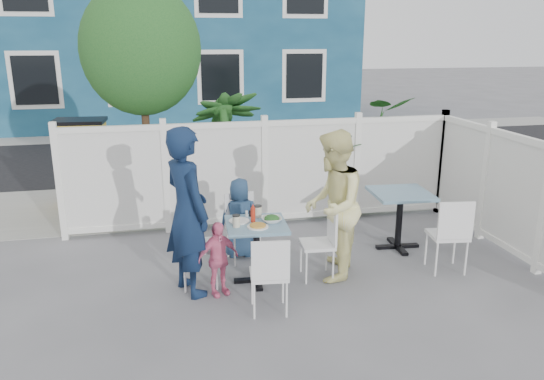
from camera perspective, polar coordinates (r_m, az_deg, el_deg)
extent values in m
plane|color=slate|center=(6.00, 2.92, -11.45)|extent=(80.00, 80.00, 0.00)
cube|color=gray|center=(9.45, -3.07, -0.90)|extent=(24.00, 2.60, 0.01)
cube|color=black|center=(13.00, -5.70, 3.79)|extent=(24.00, 5.00, 0.01)
cube|color=gray|center=(16.03, -7.01, 6.11)|extent=(24.00, 1.60, 0.01)
cube|color=navy|center=(19.15, -9.90, 16.64)|extent=(11.00, 6.00, 6.00)
cube|color=black|center=(16.26, -18.14, 11.26)|extent=(1.20, 0.04, 1.40)
cube|color=black|center=(16.37, -3.79, 12.04)|extent=(1.20, 0.04, 1.40)
cube|color=white|center=(7.92, -0.81, 1.86)|extent=(5.80, 0.04, 1.40)
cube|color=white|center=(7.77, -0.83, 7.15)|extent=(5.86, 0.08, 0.08)
cube|color=white|center=(8.14, -0.79, -3.33)|extent=(5.86, 0.08, 0.12)
cube|color=white|center=(7.49, 24.48, -0.48)|extent=(0.04, 3.60, 1.40)
cube|color=white|center=(7.33, 25.15, 5.07)|extent=(0.08, 3.66, 0.08)
cube|color=white|center=(7.73, 23.82, -5.89)|extent=(0.08, 3.66, 0.12)
cylinder|color=#382316|center=(8.57, -13.30, 5.13)|extent=(0.12, 0.12, 2.40)
ellipsoid|color=#194C1D|center=(8.43, -13.93, 14.51)|extent=(1.80, 1.62, 1.98)
cube|color=gold|center=(9.44, -19.61, 2.57)|extent=(0.80, 0.60, 1.42)
imported|color=#194C1D|center=(8.49, -4.58, 4.01)|extent=(1.38, 1.38, 1.99)
imported|color=#194C1D|center=(8.91, 8.79, 4.05)|extent=(2.03, 1.88, 1.87)
cube|color=teal|center=(6.08, -1.70, -3.77)|extent=(0.73, 0.73, 0.04)
cylinder|color=black|center=(6.21, -1.67, -6.83)|extent=(0.08, 0.08, 0.67)
cube|color=black|center=(6.35, -1.64, -9.61)|extent=(0.54, 0.11, 0.04)
cube|color=black|center=(6.35, -1.64, -9.61)|extent=(0.11, 0.54, 0.04)
cube|color=teal|center=(7.24, 13.71, -0.37)|extent=(0.81, 0.81, 0.04)
cylinder|color=black|center=(7.36, 13.51, -3.26)|extent=(0.09, 0.09, 0.73)
cube|color=black|center=(7.48, 13.32, -5.91)|extent=(0.60, 0.13, 0.04)
cube|color=black|center=(7.48, 13.32, -5.91)|extent=(0.13, 0.60, 0.04)
cube|color=white|center=(6.16, -7.86, -5.99)|extent=(0.43, 0.45, 0.04)
cube|color=white|center=(6.06, -9.84, -3.80)|extent=(0.04, 0.44, 0.47)
cylinder|color=white|center=(6.43, -6.29, -7.22)|extent=(0.03, 0.03, 0.47)
cylinder|color=white|center=(6.09, -5.97, -8.61)|extent=(0.03, 0.03, 0.47)
cylinder|color=white|center=(6.42, -9.49, -7.41)|extent=(0.03, 0.03, 0.47)
cylinder|color=white|center=(6.07, -9.36, -8.82)|extent=(0.03, 0.03, 0.47)
cube|color=white|center=(6.31, 4.87, -5.84)|extent=(0.40, 0.42, 0.04)
cube|color=white|center=(6.26, 6.51, -3.76)|extent=(0.06, 0.39, 0.42)
cylinder|color=white|center=(6.21, 3.72, -8.31)|extent=(0.02, 0.02, 0.42)
cylinder|color=white|center=(6.51, 3.13, -7.09)|extent=(0.02, 0.02, 0.42)
cylinder|color=white|center=(6.28, 6.59, -8.11)|extent=(0.02, 0.02, 0.42)
cylinder|color=white|center=(6.57, 5.87, -6.92)|extent=(0.02, 0.02, 0.42)
cube|color=white|center=(6.78, -3.08, -4.25)|extent=(0.44, 0.42, 0.04)
cube|color=white|center=(6.86, -3.55, -1.96)|extent=(0.39, 0.08, 0.42)
cylinder|color=white|center=(6.77, -1.30, -6.17)|extent=(0.02, 0.02, 0.42)
cylinder|color=white|center=(6.67, -4.02, -6.53)|extent=(0.02, 0.02, 0.42)
cylinder|color=white|center=(7.04, -2.15, -5.25)|extent=(0.02, 0.02, 0.42)
cylinder|color=white|center=(6.95, -4.76, -5.59)|extent=(0.02, 0.02, 0.42)
cube|color=white|center=(5.55, -0.33, -9.07)|extent=(0.43, 0.41, 0.04)
cube|color=white|center=(5.29, -0.15, -7.62)|extent=(0.39, 0.07, 0.41)
cylinder|color=white|center=(5.77, -2.14, -10.34)|extent=(0.02, 0.02, 0.41)
cylinder|color=white|center=(5.79, 1.18, -10.20)|extent=(0.02, 0.02, 0.41)
cylinder|color=white|center=(5.49, -1.93, -11.79)|extent=(0.02, 0.02, 0.41)
cylinder|color=white|center=(5.52, 1.58, -11.63)|extent=(0.02, 0.02, 0.41)
cube|color=white|center=(6.81, 18.34, -4.63)|extent=(0.48, 0.46, 0.04)
cube|color=white|center=(6.56, 19.17, -3.14)|extent=(0.43, 0.09, 0.46)
cylinder|color=white|center=(6.97, 16.24, -5.97)|extent=(0.02, 0.02, 0.46)
cylinder|color=white|center=(7.11, 19.02, -5.78)|extent=(0.02, 0.02, 0.46)
cylinder|color=white|center=(6.68, 17.27, -7.06)|extent=(0.02, 0.02, 0.46)
cylinder|color=white|center=(6.82, 20.15, -6.84)|extent=(0.02, 0.02, 0.46)
imported|color=#0F203E|center=(5.84, -9.11, -2.35)|extent=(0.70, 0.81, 1.89)
imported|color=#F0E451|center=(6.20, 6.53, -1.71)|extent=(0.96, 1.06, 1.77)
imported|color=navy|center=(6.87, -3.46, -3.02)|extent=(0.54, 0.38, 1.05)
imported|color=pink|center=(5.91, -5.86, -7.37)|extent=(0.54, 0.36, 0.85)
cylinder|color=white|center=(5.94, -1.54, -3.96)|extent=(0.24, 0.24, 0.02)
cylinder|color=white|center=(6.13, -3.56, -3.34)|extent=(0.24, 0.24, 0.02)
imported|color=white|center=(6.10, -0.03, -3.21)|extent=(0.23, 0.23, 0.06)
cylinder|color=beige|center=(5.95, -3.87, -3.39)|extent=(0.09, 0.09, 0.13)
cylinder|color=beige|center=(6.25, -1.52, -2.37)|extent=(0.09, 0.09, 0.13)
cylinder|color=#B62715|center=(6.09, -2.05, -2.68)|extent=(0.05, 0.05, 0.17)
cylinder|color=white|center=(6.29, -2.75, -2.56)|extent=(0.03, 0.03, 0.07)
cylinder|color=black|center=(6.29, -2.35, -2.53)|extent=(0.03, 0.03, 0.07)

